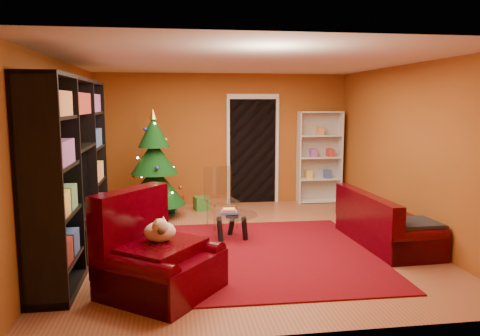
{
  "coord_description": "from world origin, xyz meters",
  "views": [
    {
      "loc": [
        -1.01,
        -6.52,
        2.03
      ],
      "look_at": [
        0.0,
        0.4,
        1.05
      ],
      "focal_mm": 35.0,
      "sensor_mm": 36.0,
      "label": 1
    }
  ],
  "objects": [
    {
      "name": "rug",
      "position": [
        0.29,
        -0.54,
        0.01
      ],
      "size": [
        2.78,
        3.23,
        0.02
      ],
      "primitive_type": "cube",
      "rotation": [
        0.0,
        0.0,
        -0.01
      ],
      "color": "#63060E",
      "rests_on": "floor"
    },
    {
      "name": "ceiling",
      "position": [
        0.0,
        0.0,
        2.62
      ],
      "size": [
        5.0,
        5.5,
        0.05
      ],
      "primitive_type": "cube",
      "color": "silver",
      "rests_on": "wall_back"
    },
    {
      "name": "sofa",
      "position": [
        2.02,
        -0.36,
        0.39
      ],
      "size": [
        0.88,
        1.83,
        0.77
      ],
      "primitive_type": null,
      "rotation": [
        0.0,
        0.0,
        1.61
      ],
      "color": "black",
      "rests_on": "rug"
    },
    {
      "name": "acrylic_chair",
      "position": [
        -0.23,
        0.84,
        0.45
      ],
      "size": [
        0.56,
        0.59,
        0.9
      ],
      "primitive_type": null,
      "rotation": [
        0.0,
        0.0,
        0.24
      ],
      "color": "#66605B",
      "rests_on": "rug"
    },
    {
      "name": "floor",
      "position": [
        0.0,
        0.0,
        -0.03
      ],
      "size": [
        5.0,
        5.5,
        0.05
      ],
      "primitive_type": "cube",
      "color": "brown",
      "rests_on": "ground"
    },
    {
      "name": "gift_box_green",
      "position": [
        -0.48,
        2.2,
        0.13
      ],
      "size": [
        0.32,
        0.32,
        0.26
      ],
      "primitive_type": "cube",
      "rotation": [
        0.0,
        0.0,
        0.25
      ],
      "color": "#2A7026",
      "rests_on": "floor"
    },
    {
      "name": "gift_box_teal",
      "position": [
        -1.1,
        2.13,
        0.14
      ],
      "size": [
        0.33,
        0.33,
        0.28
      ],
      "primitive_type": "cube",
      "rotation": [
        0.0,
        0.0,
        -0.18
      ],
      "color": "#17596B",
      "rests_on": "floor"
    },
    {
      "name": "media_unit",
      "position": [
        -2.27,
        -0.44,
        1.17
      ],
      "size": [
        0.47,
        3.05,
        2.34
      ],
      "primitive_type": null,
      "rotation": [
        0.0,
        0.0,
        0.0
      ],
      "color": "black",
      "rests_on": "floor"
    },
    {
      "name": "wall_back",
      "position": [
        0.0,
        2.77,
        1.3
      ],
      "size": [
        5.0,
        0.05,
        2.6
      ],
      "primitive_type": "cube",
      "color": "#964E1B",
      "rests_on": "ground"
    },
    {
      "name": "white_bookshelf",
      "position": [
        1.95,
        2.57,
        0.93
      ],
      "size": [
        0.89,
        0.34,
        1.91
      ],
      "primitive_type": null,
      "rotation": [
        0.0,
        0.0,
        -0.02
      ],
      "color": "white",
      "rests_on": "floor"
    },
    {
      "name": "wall_right",
      "position": [
        2.52,
        0.0,
        1.3
      ],
      "size": [
        0.05,
        5.5,
        2.6
      ],
      "primitive_type": "cube",
      "color": "#964E1B",
      "rests_on": "ground"
    },
    {
      "name": "doorway",
      "position": [
        0.6,
        2.73,
        1.05
      ],
      "size": [
        1.06,
        0.6,
        2.16
      ],
      "primitive_type": null,
      "color": "black",
      "rests_on": "floor"
    },
    {
      "name": "coffee_table",
      "position": [
        -0.15,
        0.2,
        0.2
      ],
      "size": [
        0.85,
        0.85,
        0.48
      ],
      "primitive_type": null,
      "rotation": [
        0.0,
        0.0,
        -0.11
      ],
      "color": "gray",
      "rests_on": "rug"
    },
    {
      "name": "dog",
      "position": [
        -1.16,
        -1.6,
        0.66
      ],
      "size": [
        0.48,
        0.5,
        0.29
      ],
      "primitive_type": null,
      "rotation": [
        0.0,
        0.0,
        0.92
      ],
      "color": "beige",
      "rests_on": "armchair"
    },
    {
      "name": "wall_left",
      "position": [
        -2.52,
        0.0,
        1.3
      ],
      "size": [
        0.05,
        5.5,
        2.6
      ],
      "primitive_type": "cube",
      "color": "#964E1B",
      "rests_on": "ground"
    },
    {
      "name": "gift_box_red",
      "position": [
        -0.92,
        2.59,
        0.1
      ],
      "size": [
        0.26,
        0.26,
        0.2
      ],
      "primitive_type": "cube",
      "rotation": [
        0.0,
        0.0,
        -0.41
      ],
      "color": "#A9130F",
      "rests_on": "floor"
    },
    {
      "name": "christmas_tree",
      "position": [
        -1.33,
        1.76,
        0.94
      ],
      "size": [
        1.43,
        1.43,
        1.93
      ],
      "primitive_type": null,
      "rotation": [
        0.0,
        0.0,
        -0.41
      ],
      "color": "black",
      "rests_on": "floor"
    },
    {
      "name": "armchair",
      "position": [
        -1.15,
        -1.67,
        0.45
      ],
      "size": [
        1.6,
        1.6,
        0.89
      ],
      "primitive_type": null,
      "rotation": [
        0.0,
        0.0,
        0.92
      ],
      "color": "black",
      "rests_on": "rug"
    }
  ]
}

